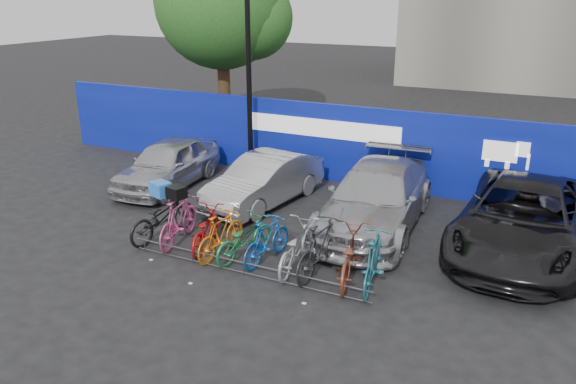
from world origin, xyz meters
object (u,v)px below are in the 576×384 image
Objects in this scene: bike_8 at (349,256)px; car_3 at (523,218)px; bike_2 at (205,229)px; bike_6 at (296,247)px; bike_0 at (163,217)px; bike_1 at (179,221)px; tree at (227,5)px; bike_7 at (321,248)px; car_1 at (264,180)px; bike_rack at (244,268)px; car_0 at (168,164)px; bike_4 at (244,238)px; bike_5 at (267,240)px; bike_9 at (374,261)px; bike_3 at (221,235)px; car_2 at (376,198)px; lamppost at (249,72)px.

car_3 is at bearing -147.46° from bike_8.
bike_6 reaches higher than bike_2.
bike_0 is 1.06× the size of bike_6.
bike_1 is 3.02m from bike_6.
tree is 13.61m from bike_7.
car_3 is 5.18m from bike_6.
car_3 reaches higher than car_1.
bike_2 reaches higher than bike_rack.
car_0 is 2.38× the size of bike_4.
tree is 13.31m from bike_6.
bike_5 is (-4.92, -2.97, -0.29)m from car_3.
tree reaches higher than bike_1.
car_0 is at bearing -30.42° from bike_9.
bike_4 is at bearing 119.42° from bike_rack.
tree is 12.11m from bike_2.
tree is at bearing -56.17° from bike_3.
car_2 is at bearing -6.89° from car_0.
lamppost is 5.96m from car_2.
bike_9 is at bearing 174.52° from bike_6.
bike_5 is at bearing 171.70° from bike_1.
bike_3 is (1.26, -0.15, -0.05)m from bike_1.
bike_9 reaches higher than bike_4.
bike_6 is (3.02, 0.01, -0.06)m from bike_1.
tree is 4.18× the size of bike_1.
car_0 is at bearing -45.74° from bike_0.
bike_1 is at bearing -91.72° from car_1.
bike_0 reaches higher than bike_5.
bike_4 is 1.05× the size of bike_5.
lamppost is 3.64× the size of bike_5.
lamppost is at bearing -56.34° from bike_6.
car_3 is (3.38, 0.08, 0.02)m from car_2.
tree is 3.93× the size of bike_7.
bike_rack is 4.22m from car_1.
tree reaches higher than bike_8.
car_3 is at bearing -148.51° from bike_6.
lamppost reaches higher than car_2.
car_1 is (3.30, -0.04, -0.04)m from car_0.
car_3 is at bearing 7.48° from car_1.
bike_7 is (1.41, 0.74, 0.43)m from bike_rack.
bike_5 is (6.92, -9.89, -4.57)m from tree.
bike_3 reaches higher than bike_4.
car_2 is 2.84× the size of bike_9.
bike_8 is at bearing -171.20° from bike_7.
lamppost is 3.25× the size of bike_9.
car_3 is at bearing -166.57° from bike_1.
bike_0 is 1.10× the size of bike_1.
bike_3 is (-2.59, -3.08, -0.26)m from car_2.
bike_1 is (0.52, -0.08, 0.02)m from bike_0.
bike_6 is at bearing -52.45° from tree.
bike_3 reaches higher than bike_2.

